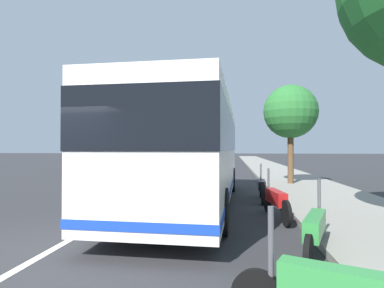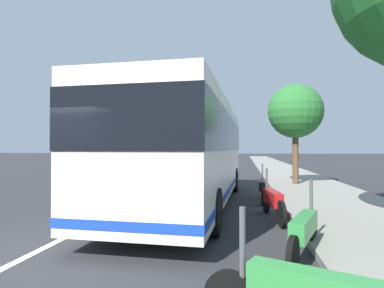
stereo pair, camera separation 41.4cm
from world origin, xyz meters
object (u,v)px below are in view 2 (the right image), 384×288
Objects in this scene: roadside_tree_mid_block at (295,112)px; motorcycle_angled at (273,201)px; coach_bus at (191,148)px; car_behind_bus at (206,155)px; car_ahead_same_lane at (163,164)px; motorcycle_nearest_curb at (304,231)px; motorcycle_by_tree at (262,188)px.

motorcycle_angled is at bearing 166.83° from roadside_tree_mid_block.
coach_bus is 2.22× the size of car_behind_bus.
car_ahead_same_lane is (13.24, 6.47, 0.22)m from motorcycle_angled.
car_behind_bus reaches higher than motorcycle_nearest_curb.
coach_bus reaches higher than motorcycle_angled.
motorcycle_nearest_curb is at bearing -173.34° from motorcycle_by_tree.
roadside_tree_mid_block reaches higher than motorcycle_nearest_curb.
motorcycle_angled is 1.04× the size of motorcycle_by_tree.
motorcycle_by_tree is at bearing 31.13° from car_ahead_same_lane.
coach_bus is 4.78× the size of motorcycle_nearest_curb.
car_ahead_same_lane is at bearing 34.39° from motorcycle_by_tree.
motorcycle_by_tree is 0.53× the size of car_ahead_same_lane.
roadside_tree_mid_block reaches higher than motorcycle_angled.
car_behind_bus is at bearing 12.75° from motorcycle_by_tree.
motorcycle_by_tree is at bearing 158.08° from roadside_tree_mid_block.
motorcycle_angled is (2.86, 0.26, 0.01)m from motorcycle_nearest_curb.
motorcycle_by_tree is at bearing -6.22° from motorcycle_angled.
coach_bus is 2.55× the size of car_ahead_same_lane.
roadside_tree_mid_block is (10.13, -1.44, 3.13)m from motorcycle_nearest_curb.
coach_bus is 5.44m from motorcycle_nearest_curb.
coach_bus reaches higher than motorcycle_nearest_curb.
motorcycle_angled is at bearing 25.82° from car_ahead_same_lane.
motorcycle_nearest_curb is 10.70m from roadside_tree_mid_block.
car_behind_bus is (40.03, 4.33, -1.14)m from coach_bus.
roadside_tree_mid_block reaches higher than motorcycle_by_tree.
motorcycle_by_tree is 12.24m from car_ahead_same_lane.
motorcycle_nearest_curb is at bearing 22.45° from car_ahead_same_lane.
coach_bus is 2.94m from motorcycle_by_tree.
car_behind_bus is at bearing -179.64° from car_ahead_same_lane.
car_behind_bus is at bearing 7.92° from coach_bus.
coach_bus is at bearing 118.75° from motorcycle_by_tree.
motorcycle_by_tree is at bearing -62.54° from coach_bus.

